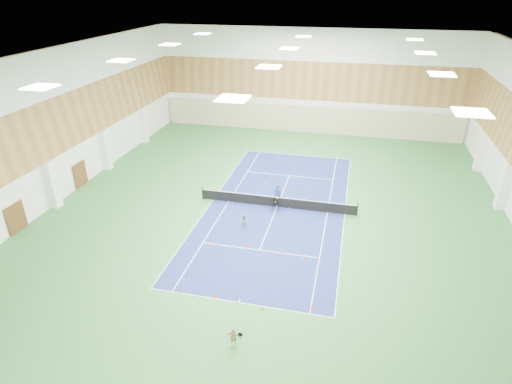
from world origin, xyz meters
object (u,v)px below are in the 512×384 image
Objects in this scene: child_court at (244,221)px; ball_cart at (275,205)px; child_apron at (233,338)px; tennis_net at (277,201)px; coach at (277,194)px.

child_court is 1.17× the size of ball_cart.
ball_cart is at bearing 89.47° from child_apron.
child_court is 0.88× the size of child_apron.
child_apron reaches higher than tennis_net.
child_court is 11.68m from child_apron.
child_court is (-1.78, -3.69, -0.01)m from tennis_net.
coach reaches higher than ball_cart.
child_apron is (0.70, -15.73, -0.29)m from coach.
ball_cart is (0.05, -1.20, -0.44)m from coach.
coach reaches higher than child_court.
child_court is at bearing 98.74° from child_apron.
tennis_net is at bearing 89.26° from child_apron.
child_apron is at bearing -82.56° from child_court.
coach is at bearing 97.84° from tennis_net.
ball_cart is at bearing 56.17° from child_court.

